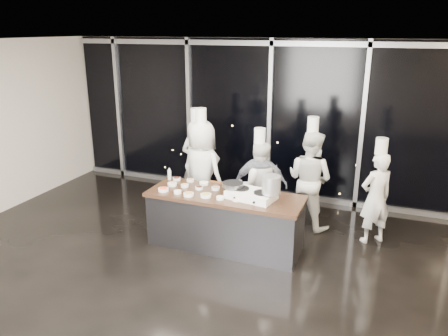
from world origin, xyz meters
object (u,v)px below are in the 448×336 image
(stove, at_px, (251,195))
(chef_right, at_px, (310,179))
(demo_counter, at_px, (225,221))
(stock_pot, at_px, (271,185))
(chef_left, at_px, (202,171))
(chef_center, at_px, (258,186))
(frying_pan, at_px, (232,184))
(chef_side, at_px, (376,197))
(guest, at_px, (260,186))
(chef_far_left, at_px, (196,163))

(stove, height_order, chef_right, chef_right)
(demo_counter, height_order, stock_pot, stock_pot)
(chef_left, xyz_separation_m, chef_center, (1.07, -0.02, -0.13))
(demo_counter, relative_size, chef_right, 1.25)
(chef_right, bearing_deg, frying_pan, 72.35)
(demo_counter, bearing_deg, chef_right, 49.41)
(chef_center, xyz_separation_m, chef_side, (1.91, 0.22, -0.01))
(guest, bearing_deg, chef_far_left, -38.68)
(chef_side, bearing_deg, chef_far_left, -44.54)
(stove, height_order, chef_side, chef_side)
(chef_side, bearing_deg, frying_pan, -12.81)
(demo_counter, bearing_deg, stock_pot, -3.71)
(chef_right, bearing_deg, demo_counter, 70.29)
(demo_counter, bearing_deg, chef_side, 25.62)
(chef_right, bearing_deg, chef_far_left, 17.56)
(chef_far_left, distance_m, chef_left, 0.65)
(stove, distance_m, chef_left, 1.49)
(demo_counter, bearing_deg, guest, 68.85)
(guest, distance_m, chef_side, 1.89)
(chef_center, bearing_deg, chef_left, -19.55)
(chef_center, bearing_deg, stove, 80.93)
(frying_pan, relative_size, chef_side, 0.34)
(chef_left, height_order, chef_center, chef_left)
(stove, height_order, stock_pot, stock_pot)
(chef_right, bearing_deg, chef_center, 49.61)
(stock_pot, bearing_deg, chef_far_left, 142.58)
(chef_far_left, bearing_deg, chef_side, -179.20)
(chef_far_left, distance_m, guest, 1.56)
(chef_far_left, bearing_deg, chef_center, 165.16)
(stock_pot, height_order, chef_far_left, chef_far_left)
(stock_pot, distance_m, chef_center, 1.06)
(stove, relative_size, chef_right, 0.40)
(chef_right, xyz_separation_m, chef_side, (1.11, -0.21, -0.09))
(chef_far_left, xyz_separation_m, chef_center, (1.43, -0.56, -0.08))
(demo_counter, distance_m, chef_far_left, 1.85)
(demo_counter, relative_size, chef_side, 1.40)
(chef_left, bearing_deg, guest, -162.63)
(chef_far_left, relative_size, guest, 1.22)
(stock_pot, bearing_deg, chef_left, 149.48)
(chef_far_left, distance_m, chef_side, 3.35)
(chef_left, bearing_deg, chef_far_left, -38.23)
(chef_left, xyz_separation_m, chef_right, (1.86, 0.41, -0.05))
(stock_pot, relative_size, chef_right, 0.14)
(chef_right, relative_size, chef_side, 1.12)
(chef_far_left, height_order, chef_side, chef_far_left)
(stove, distance_m, stock_pot, 0.38)
(frying_pan, relative_size, chef_right, 0.30)
(stove, height_order, frying_pan, frying_pan)
(chef_far_left, relative_size, chef_left, 0.95)
(demo_counter, xyz_separation_m, chef_far_left, (-1.13, 1.40, 0.43))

